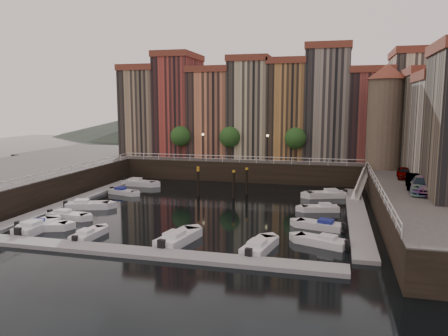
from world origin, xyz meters
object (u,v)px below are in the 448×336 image
(gangway, at_px, (361,181))
(car_c, at_px, (422,186))
(boat_left_0, at_px, (41,226))
(car_a, at_px, (404,174))
(boat_left_1, at_px, (67,216))
(car_b, at_px, (415,182))
(mooring_pilings, at_px, (219,183))
(corner_tower, at_px, (385,115))
(boat_left_2, at_px, (87,205))

(gangway, xyz_separation_m, car_c, (4.87, -12.31, 1.87))
(boat_left_0, height_order, car_c, car_c)
(car_a, bearing_deg, car_c, -82.90)
(gangway, xyz_separation_m, boat_left_1, (-29.59, -18.93, -1.58))
(car_b, bearing_deg, mooring_pilings, 169.58)
(corner_tower, bearing_deg, car_b, -83.39)
(boat_left_1, distance_m, boat_left_2, 4.52)
(boat_left_1, relative_size, boat_left_2, 0.88)
(gangway, relative_size, car_a, 2.17)
(boat_left_0, bearing_deg, boat_left_2, 72.88)
(boat_left_1, relative_size, car_a, 1.15)
(gangway, relative_size, boat_left_2, 1.67)
(gangway, xyz_separation_m, boat_left_2, (-30.13, -14.44, -1.54))
(gangway, height_order, boat_left_1, gangway)
(corner_tower, distance_m, car_b, 15.94)
(gangway, distance_m, car_b, 11.13)
(boat_left_1, height_order, car_b, car_b)
(boat_left_2, height_order, car_b, car_b)
(boat_left_1, height_order, boat_left_2, boat_left_2)
(corner_tower, xyz_separation_m, mooring_pilings, (-20.51, -8.27, -8.54))
(boat_left_0, xyz_separation_m, car_a, (34.01, 19.29, 3.30))
(mooring_pilings, xyz_separation_m, car_c, (22.48, -8.54, 2.14))
(gangway, bearing_deg, car_a, -40.04)
(gangway, relative_size, boat_left_0, 1.78)
(boat_left_0, bearing_deg, car_a, 8.68)
(car_a, bearing_deg, boat_left_0, -146.17)
(corner_tower, xyz_separation_m, boat_left_1, (-32.49, -23.43, -9.85))
(mooring_pilings, bearing_deg, boat_left_1, -128.31)
(car_c, bearing_deg, boat_left_2, -167.77)
(mooring_pilings, relative_size, boat_left_1, 1.52)
(mooring_pilings, bearing_deg, corner_tower, 21.96)
(gangway, relative_size, car_b, 1.84)
(boat_left_1, xyz_separation_m, car_c, (34.46, 6.62, 3.45))
(car_c, bearing_deg, corner_tower, 105.43)
(car_a, bearing_deg, boat_left_1, -151.67)
(boat_left_1, xyz_separation_m, car_b, (34.16, 8.95, 3.40))
(boat_left_0, bearing_deg, mooring_pilings, 37.29)
(car_b, bearing_deg, boat_left_1, -160.10)
(corner_tower, relative_size, gangway, 1.66)
(boat_left_2, distance_m, car_a, 36.34)
(boat_left_2, relative_size, car_c, 0.92)
(mooring_pilings, bearing_deg, gangway, 12.08)
(gangway, bearing_deg, corner_tower, 57.20)
(mooring_pilings, distance_m, boat_left_0, 22.70)
(gangway, bearing_deg, mooring_pilings, -167.92)
(boat_left_1, xyz_separation_m, boat_left_2, (-0.54, 4.49, 0.04))
(mooring_pilings, xyz_separation_m, boat_left_0, (-11.95, -19.25, -1.29))
(boat_left_0, relative_size, car_c, 0.86)
(boat_left_2, distance_m, car_b, 35.15)
(corner_tower, height_order, boat_left_1, corner_tower)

